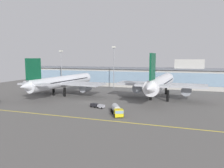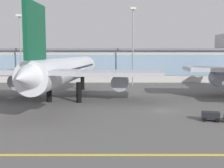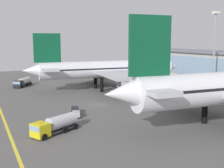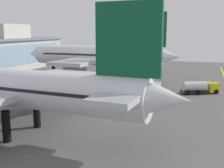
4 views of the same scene
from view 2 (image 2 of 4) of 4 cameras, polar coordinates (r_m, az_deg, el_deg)
The scene contains 7 objects.
ground_plane at distance 51.51m, azimuth 10.16°, elevation -5.33°, with size 180.96×180.96×0.00m, color #5B5956.
taxiway_centreline_stripe at distance 30.88m, azimuth 17.58°, elevation -13.54°, with size 144.77×0.50×0.01m, color yellow.
terminal_building at distance 103.80m, azimuth 6.04°, elevation 4.17°, with size 132.26×14.00×17.09m.
airliner_near_left at distance 62.23m, azimuth -9.10°, elevation 2.73°, with size 41.83×52.74×17.77m.
service_truck_far at distance 45.76m, azimuth 21.09°, elevation -6.13°, with size 5.80×3.03×1.40m.
apron_light_mast_west at distance 90.39m, azimuth 4.23°, elevation 9.88°, with size 1.80×1.80×24.41m.
apron_light_mast_centre at distance 97.35m, azimuth -18.15°, elevation 8.73°, with size 1.80×1.80×22.58m.
Camera 2 is at (-9.09, -49.63, 10.38)m, focal length 45.12 mm.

